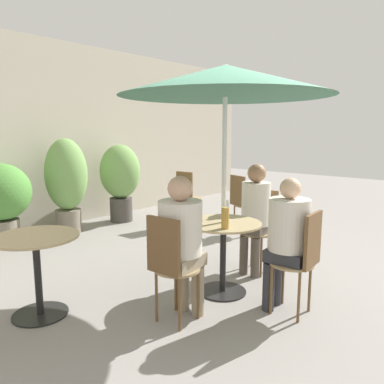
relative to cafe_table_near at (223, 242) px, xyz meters
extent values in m
plane|color=gray|center=(0.23, -0.25, -0.51)|extent=(20.00, 20.00, 0.00)
cube|color=beige|center=(0.23, 3.67, 0.99)|extent=(10.00, 0.06, 3.00)
cylinder|color=black|center=(0.00, 0.00, -0.50)|extent=(0.46, 0.46, 0.01)
cylinder|color=black|center=(0.00, 0.00, -0.16)|extent=(0.06, 0.06, 0.67)
cylinder|color=tan|center=(0.00, 0.00, 0.19)|extent=(0.73, 0.73, 0.02)
cylinder|color=black|center=(-1.41, 0.90, -0.50)|extent=(0.46, 0.46, 0.01)
cylinder|color=black|center=(-1.41, 0.90, -0.16)|extent=(0.06, 0.06, 0.67)
cylinder|color=tan|center=(-1.41, 0.90, 0.19)|extent=(0.71, 0.71, 0.02)
cylinder|color=#997F56|center=(-0.69, -0.05, -0.06)|extent=(0.38, 0.38, 0.02)
cylinder|color=brown|center=(-0.82, 0.07, -0.29)|extent=(0.02, 0.02, 0.44)
cylinder|color=brown|center=(-0.81, -0.18, -0.29)|extent=(0.02, 0.02, 0.44)
cylinder|color=brown|center=(-0.58, 0.08, -0.29)|extent=(0.02, 0.02, 0.44)
cylinder|color=brown|center=(-0.56, -0.16, -0.29)|extent=(0.02, 0.02, 0.44)
cube|color=brown|center=(-0.86, -0.06, 0.18)|extent=(0.05, 0.32, 0.45)
cylinder|color=#997F56|center=(0.05, -0.69, -0.06)|extent=(0.38, 0.38, 0.02)
cylinder|color=brown|center=(-0.07, -0.82, -0.29)|extent=(0.02, 0.02, 0.44)
cylinder|color=brown|center=(0.18, -0.81, -0.29)|extent=(0.02, 0.02, 0.44)
cylinder|color=brown|center=(-0.08, -0.58, -0.29)|extent=(0.02, 0.02, 0.44)
cylinder|color=brown|center=(0.16, -0.56, -0.29)|extent=(0.02, 0.02, 0.44)
cube|color=brown|center=(0.06, -0.86, 0.18)|extent=(0.32, 0.05, 0.45)
cylinder|color=#997F56|center=(0.69, 0.05, -0.06)|extent=(0.38, 0.38, 0.02)
cylinder|color=brown|center=(0.82, -0.07, -0.29)|extent=(0.02, 0.02, 0.44)
cylinder|color=brown|center=(0.81, 0.18, -0.29)|extent=(0.02, 0.02, 0.44)
cylinder|color=brown|center=(0.58, -0.08, -0.29)|extent=(0.02, 0.02, 0.44)
cylinder|color=brown|center=(0.56, 0.16, -0.29)|extent=(0.02, 0.02, 0.44)
cube|color=brown|center=(0.86, 0.06, 0.18)|extent=(0.05, 0.32, 0.45)
cylinder|color=#997F56|center=(1.82, 2.03, -0.06)|extent=(0.38, 0.38, 0.02)
cylinder|color=brown|center=(1.69, 2.15, -0.29)|extent=(0.02, 0.02, 0.44)
cylinder|color=brown|center=(1.71, 1.90, -0.29)|extent=(0.02, 0.02, 0.44)
cylinder|color=brown|center=(1.94, 2.16, -0.29)|extent=(0.02, 0.02, 0.44)
cylinder|color=brown|center=(1.95, 1.92, -0.29)|extent=(0.02, 0.02, 0.44)
cube|color=brown|center=(1.65, 2.02, 0.18)|extent=(0.05, 0.32, 0.45)
cylinder|color=#997F56|center=(1.95, 1.01, -0.06)|extent=(0.38, 0.38, 0.02)
cylinder|color=brown|center=(1.86, 1.17, -0.29)|extent=(0.02, 0.02, 0.44)
cylinder|color=brown|center=(1.79, 0.93, -0.29)|extent=(0.02, 0.02, 0.44)
cylinder|color=brown|center=(2.10, 1.09, -0.29)|extent=(0.02, 0.02, 0.44)
cylinder|color=brown|center=(2.03, 0.86, -0.29)|extent=(0.02, 0.02, 0.44)
cube|color=brown|center=(1.78, 1.06, 0.18)|extent=(0.12, 0.32, 0.45)
cylinder|color=gray|center=(-0.51, -0.12, -0.29)|extent=(0.11, 0.11, 0.44)
cylinder|color=gray|center=(-0.52, 0.04, -0.29)|extent=(0.11, 0.11, 0.44)
cube|color=gray|center=(-0.65, -0.05, 0.01)|extent=(0.36, 0.33, 0.11)
cylinder|color=beige|center=(-0.65, -0.05, 0.28)|extent=(0.36, 0.36, 0.44)
sphere|color=tan|center=(-0.65, -0.05, 0.60)|extent=(0.20, 0.20, 0.20)
cylinder|color=#2D2D33|center=(0.11, -0.52, -0.29)|extent=(0.10, 0.10, 0.44)
cylinder|color=#2D2D33|center=(-0.04, -0.53, -0.29)|extent=(0.10, 0.10, 0.44)
cube|color=#2D2D33|center=(0.05, -0.65, 0.00)|extent=(0.32, 0.35, 0.10)
cylinder|color=beige|center=(0.05, -0.65, 0.28)|extent=(0.35, 0.35, 0.44)
sphere|color=#DBAD89|center=(0.05, -0.65, 0.59)|extent=(0.18, 0.18, 0.18)
cylinder|color=brown|center=(0.53, 0.11, -0.29)|extent=(0.09, 0.09, 0.44)
cylinder|color=brown|center=(0.54, -0.03, -0.29)|extent=(0.09, 0.09, 0.44)
cube|color=brown|center=(0.65, 0.05, 0.00)|extent=(0.31, 0.29, 0.09)
cylinder|color=beige|center=(0.65, 0.05, 0.28)|extent=(0.31, 0.31, 0.47)
sphere|color=#9E7051|center=(0.65, 0.05, 0.61)|extent=(0.20, 0.20, 0.20)
cylinder|color=silver|center=(0.20, 0.12, 0.29)|extent=(0.06, 0.06, 0.18)
cylinder|color=#B28433|center=(-0.18, -0.15, 0.29)|extent=(0.07, 0.07, 0.19)
cylinder|color=slate|center=(-0.77, 3.17, -0.33)|extent=(0.41, 0.41, 0.36)
ellipsoid|color=#4C8938|center=(-0.77, 3.17, 0.24)|extent=(0.79, 0.79, 0.78)
cylinder|color=slate|center=(0.19, 3.13, -0.33)|extent=(0.39, 0.39, 0.36)
ellipsoid|color=#709E51|center=(0.19, 3.13, 0.40)|extent=(0.64, 0.64, 1.10)
cylinder|color=#47423D|center=(1.20, 3.11, -0.30)|extent=(0.39, 0.39, 0.41)
ellipsoid|color=#709E51|center=(1.20, 3.11, 0.37)|extent=(0.69, 0.69, 0.93)
cylinder|color=silver|center=(0.00, 0.00, 0.57)|extent=(0.04, 0.04, 2.15)
cone|color=#33664C|center=(0.00, 0.00, 1.50)|extent=(1.94, 1.94, 0.28)
camera|label=1|loc=(-2.81, -2.07, 1.06)|focal=35.00mm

